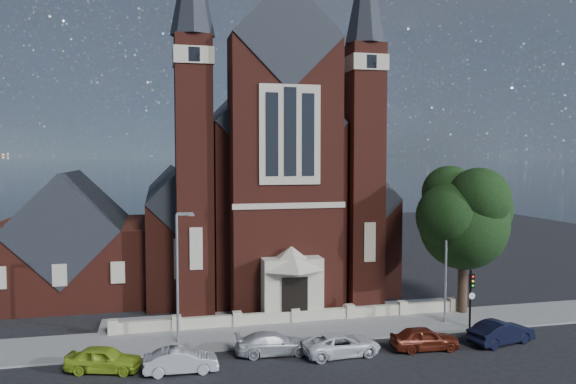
{
  "coord_description": "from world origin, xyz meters",
  "views": [
    {
      "loc": [
        -9.13,
        -30.39,
        11.5
      ],
      "look_at": [
        0.81,
        12.0,
        8.71
      ],
      "focal_mm": 35.0,
      "sensor_mm": 36.0,
      "label": 1
    }
  ],
  "objects_px": {
    "car_lime_van": "(104,359)",
    "street_lamp_left": "(179,270)",
    "car_silver_b": "(273,343)",
    "car_white_suv": "(341,344)",
    "parish_hall": "(72,248)",
    "street_tree": "(467,219)",
    "car_dark_red": "(424,338)",
    "car_silver_a": "(181,361)",
    "traffic_signal": "(471,291)",
    "church": "(254,190)",
    "street_lamp_right": "(447,257)",
    "car_navy": "(501,332)"
  },
  "relations": [
    {
      "from": "car_lime_van",
      "to": "street_lamp_left",
      "type": "bearing_deg",
      "value": -32.61
    },
    {
      "from": "car_silver_b",
      "to": "car_white_suv",
      "type": "height_order",
      "value": "car_silver_b"
    },
    {
      "from": "parish_hall",
      "to": "street_tree",
      "type": "height_order",
      "value": "street_tree"
    },
    {
      "from": "street_tree",
      "to": "car_dark_red",
      "type": "relative_size",
      "value": 2.64
    },
    {
      "from": "car_silver_a",
      "to": "car_white_suv",
      "type": "distance_m",
      "value": 9.14
    },
    {
      "from": "traffic_signal",
      "to": "car_dark_red",
      "type": "height_order",
      "value": "traffic_signal"
    },
    {
      "from": "parish_hall",
      "to": "street_lamp_left",
      "type": "xyz_separation_m",
      "value": [
        8.09,
        -14.0,
        0.59
      ]
    },
    {
      "from": "church",
      "to": "car_white_suv",
      "type": "distance_m",
      "value": 24.37
    },
    {
      "from": "car_lime_van",
      "to": "car_silver_b",
      "type": "relative_size",
      "value": 0.91
    },
    {
      "from": "traffic_signal",
      "to": "car_silver_b",
      "type": "height_order",
      "value": "traffic_signal"
    },
    {
      "from": "street_lamp_left",
      "to": "car_lime_van",
      "type": "height_order",
      "value": "street_lamp_left"
    },
    {
      "from": "car_silver_a",
      "to": "car_dark_red",
      "type": "height_order",
      "value": "car_dark_red"
    },
    {
      "from": "street_lamp_left",
      "to": "street_lamp_right",
      "type": "relative_size",
      "value": 1.0
    },
    {
      "from": "street_tree",
      "to": "car_silver_b",
      "type": "xyz_separation_m",
      "value": [
        -15.28,
        -4.84,
        -6.32
      ]
    },
    {
      "from": "parish_hall",
      "to": "traffic_signal",
      "type": "relative_size",
      "value": 3.05
    },
    {
      "from": "car_dark_red",
      "to": "parish_hall",
      "type": "bearing_deg",
      "value": 54.06
    },
    {
      "from": "street_lamp_left",
      "to": "car_white_suv",
      "type": "bearing_deg",
      "value": -24.97
    },
    {
      "from": "street_tree",
      "to": "car_white_suv",
      "type": "distance_m",
      "value": 14.38
    },
    {
      "from": "street_lamp_left",
      "to": "car_lime_van",
      "type": "relative_size",
      "value": 2.02
    },
    {
      "from": "traffic_signal",
      "to": "car_dark_red",
      "type": "relative_size",
      "value": 0.99
    },
    {
      "from": "street_lamp_right",
      "to": "car_dark_red",
      "type": "xyz_separation_m",
      "value": [
        -3.87,
        -4.44,
        -3.91
      ]
    },
    {
      "from": "car_navy",
      "to": "car_white_suv",
      "type": "bearing_deg",
      "value": 73.98
    },
    {
      "from": "church",
      "to": "parish_hall",
      "type": "height_order",
      "value": "church"
    },
    {
      "from": "car_silver_a",
      "to": "car_silver_b",
      "type": "relative_size",
      "value": 0.89
    },
    {
      "from": "car_white_suv",
      "to": "car_dark_red",
      "type": "xyz_separation_m",
      "value": [
        5.12,
        -0.25,
        0.05
      ]
    },
    {
      "from": "street_lamp_left",
      "to": "traffic_signal",
      "type": "bearing_deg",
      "value": -4.76
    },
    {
      "from": "street_lamp_left",
      "to": "car_navy",
      "type": "xyz_separation_m",
      "value": [
        19.2,
        -4.54,
        -3.88
      ]
    },
    {
      "from": "car_silver_b",
      "to": "street_lamp_left",
      "type": "bearing_deg",
      "value": 61.18
    },
    {
      "from": "car_dark_red",
      "to": "car_navy",
      "type": "bearing_deg",
      "value": -87.34
    },
    {
      "from": "parish_hall",
      "to": "traffic_signal",
      "type": "distance_m",
      "value": 31.2
    },
    {
      "from": "traffic_signal",
      "to": "car_navy",
      "type": "height_order",
      "value": "traffic_signal"
    },
    {
      "from": "street_lamp_right",
      "to": "car_dark_red",
      "type": "distance_m",
      "value": 7.07
    },
    {
      "from": "car_lime_van",
      "to": "car_dark_red",
      "type": "height_order",
      "value": "car_dark_red"
    },
    {
      "from": "parish_hall",
      "to": "street_lamp_right",
      "type": "height_order",
      "value": "parish_hall"
    },
    {
      "from": "parish_hall",
      "to": "street_tree",
      "type": "distance_m",
      "value": 31.27
    },
    {
      "from": "traffic_signal",
      "to": "car_dark_red",
      "type": "distance_m",
      "value": 5.88
    },
    {
      "from": "car_silver_a",
      "to": "car_dark_red",
      "type": "xyz_separation_m",
      "value": [
        14.25,
        0.27,
        0.05
      ]
    },
    {
      "from": "car_dark_red",
      "to": "car_navy",
      "type": "height_order",
      "value": "car_navy"
    },
    {
      "from": "church",
      "to": "car_silver_b",
      "type": "bearing_deg",
      "value": -96.92
    },
    {
      "from": "traffic_signal",
      "to": "car_silver_a",
      "type": "distance_m",
      "value": 19.38
    },
    {
      "from": "street_tree",
      "to": "street_lamp_right",
      "type": "distance_m",
      "value": 3.84
    },
    {
      "from": "car_silver_b",
      "to": "car_navy",
      "type": "relative_size",
      "value": 1.01
    },
    {
      "from": "church",
      "to": "car_white_suv",
      "type": "height_order",
      "value": "church"
    },
    {
      "from": "street_lamp_right",
      "to": "traffic_signal",
      "type": "bearing_deg",
      "value": -59.99
    },
    {
      "from": "traffic_signal",
      "to": "car_white_suv",
      "type": "bearing_deg",
      "value": -165.15
    },
    {
      "from": "street_lamp_left",
      "to": "car_lime_van",
      "type": "bearing_deg",
      "value": -138.47
    },
    {
      "from": "car_navy",
      "to": "parish_hall",
      "type": "bearing_deg",
      "value": 41.72
    },
    {
      "from": "car_white_suv",
      "to": "car_dark_red",
      "type": "relative_size",
      "value": 1.13
    },
    {
      "from": "street_lamp_left",
      "to": "traffic_signal",
      "type": "distance_m",
      "value": 19.08
    },
    {
      "from": "traffic_signal",
      "to": "car_white_suv",
      "type": "height_order",
      "value": "traffic_signal"
    }
  ]
}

